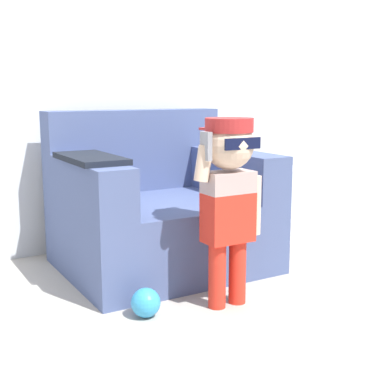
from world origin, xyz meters
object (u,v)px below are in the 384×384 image
Objects in this scene: armchair at (158,211)px; person_child at (229,183)px; side_table at (273,197)px; toy_ball at (146,303)px.

armchair is 0.79m from person_child.
side_table is 3.77× the size of toy_ball.
armchair is 0.82m from toy_ball.
person_child is at bearing -89.49° from armchair.
side_table reaches higher than toy_ball.
side_table is (0.92, 0.79, -0.30)m from person_child.
person_child is 6.60× the size of toy_ball.
armchair is at bearing 58.56° from toy_ball.
side_table is at bearing 40.66° from person_child.
person_child is 0.69m from toy_ball.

